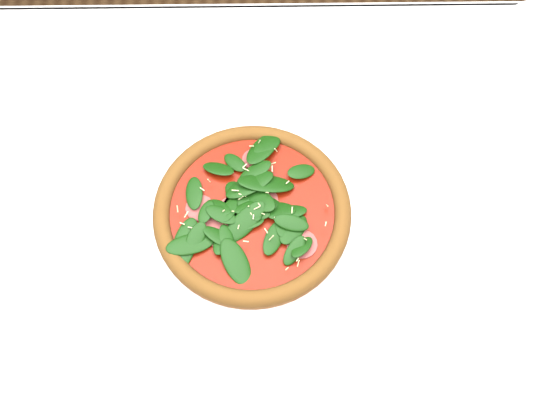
{
  "coord_description": "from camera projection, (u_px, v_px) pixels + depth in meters",
  "views": [
    {
      "loc": [
        0.01,
        -0.33,
        1.52
      ],
      "look_at": [
        0.02,
        0.03,
        0.77
      ],
      "focal_mm": 40.0,
      "sensor_mm": 36.0,
      "label": 1
    }
  ],
  "objects": [
    {
      "name": "pizza",
      "position": [
        252.0,
        210.0,
        0.82
      ],
      "size": [
        0.35,
        0.35,
        0.03
      ],
      "rotation": [
        0.0,
        0.0,
        -0.36
      ],
      "color": "#945923",
      "rests_on": "plate"
    },
    {
      "name": "dining_table",
      "position": [
        261.0,
        253.0,
        0.92
      ],
      "size": [
        1.21,
        0.81,
        0.75
      ],
      "color": "white",
      "rests_on": "ground"
    },
    {
      "name": "plate",
      "position": [
        252.0,
        216.0,
        0.83
      ],
      "size": [
        0.31,
        0.31,
        0.01
      ],
      "color": "white",
      "rests_on": "dining_table"
    },
    {
      "name": "saucer_far",
      "position": [
        544.0,
        29.0,
        0.98
      ],
      "size": [
        0.12,
        0.12,
        0.01
      ],
      "color": "white",
      "rests_on": "dining_table"
    },
    {
      "name": "ground",
      "position": [
        265.0,
        345.0,
        1.51
      ],
      "size": [
        6.0,
        6.0,
        0.0
      ],
      "primitive_type": "plane",
      "color": "brown",
      "rests_on": "ground"
    }
  ]
}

